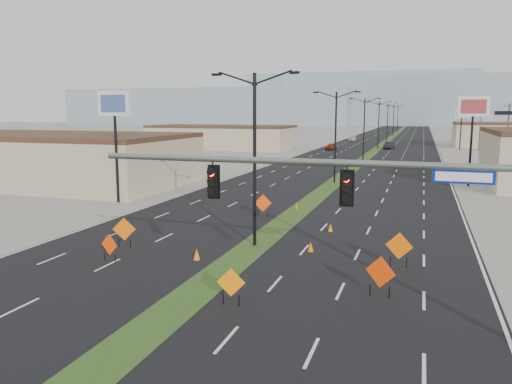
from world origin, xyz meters
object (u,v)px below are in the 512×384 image
(car_far, at_px, (352,139))
(construction_sign_1, at_px, (124,230))
(streetlight_5, at_px, (393,120))
(construction_sign_2, at_px, (263,204))
(streetlight_6, at_px, (398,118))
(cone_0, at_px, (197,254))
(pole_sign_east_near, at_px, (473,113))
(streetlight_0, at_px, (255,154))
(pole_sign_west, at_px, (114,112))
(car_left, at_px, (331,147))
(construction_sign_3, at_px, (231,284))
(cone_3, at_px, (296,206))
(streetlight_4, at_px, (387,121))
(car_mid, at_px, (389,145))
(cone_1, at_px, (330,228))
(construction_sign_4, at_px, (399,247))
(streetlight_1, at_px, (336,134))
(signal_mast, at_px, (402,204))
(cone_2, at_px, (311,247))
(construction_sign_0, at_px, (109,246))
(streetlight_2, at_px, (364,127))
(streetlight_3, at_px, (379,123))
(pole_sign_east_far, at_px, (462,117))
(construction_sign_5, at_px, (380,273))

(car_far, bearing_deg, construction_sign_1, -89.84)
(streetlight_5, relative_size, construction_sign_2, 5.76)
(streetlight_6, distance_m, cone_0, 171.75)
(pole_sign_east_near, bearing_deg, construction_sign_2, -128.40)
(streetlight_0, relative_size, pole_sign_west, 1.05)
(car_left, relative_size, construction_sign_1, 2.30)
(construction_sign_3, xyz_separation_m, cone_3, (-2.36, 20.78, -0.66))
(streetlight_4, bearing_deg, car_far, -165.97)
(car_far, height_order, construction_sign_3, construction_sign_3)
(construction_sign_2, distance_m, cone_0, 11.59)
(car_mid, xyz_separation_m, cone_1, (1.18, -77.94, -0.49))
(construction_sign_2, xyz_separation_m, construction_sign_4, (10.26, -9.56, 0.06))
(car_left, xyz_separation_m, construction_sign_1, (1.74, -79.08, 0.36))
(pole_sign_east_near, bearing_deg, streetlight_4, 97.17)
(streetlight_0, relative_size, streetlight_4, 1.00)
(streetlight_1, bearing_deg, construction_sign_3, -86.91)
(signal_mast, xyz_separation_m, construction_sign_2, (-10.56, 17.90, -3.77))
(car_far, height_order, cone_3, car_far)
(construction_sign_1, bearing_deg, cone_2, -2.58)
(streetlight_4, distance_m, car_mid, 29.58)
(construction_sign_2, bearing_deg, cone_1, -46.14)
(construction_sign_0, bearing_deg, construction_sign_3, -11.11)
(streetlight_1, bearing_deg, construction_sign_2, -95.68)
(construction_sign_4, bearing_deg, car_mid, 105.25)
(streetlight_1, relative_size, cone_3, 18.83)
(car_left, bearing_deg, streetlight_2, -59.20)
(signal_mast, distance_m, streetlight_0, 13.18)
(construction_sign_4, xyz_separation_m, pole_sign_west, (-24.22, 11.60, 6.74))
(streetlight_3, xyz_separation_m, construction_sign_2, (-2.00, -76.10, -4.39))
(streetlight_3, bearing_deg, streetlight_0, -90.00)
(construction_sign_0, relative_size, pole_sign_east_far, 0.17)
(construction_sign_2, relative_size, cone_2, 3.01)
(car_left, bearing_deg, construction_sign_0, -80.87)
(signal_mast, relative_size, construction_sign_4, 8.89)
(construction_sign_4, bearing_deg, pole_sign_east_far, 95.85)
(streetlight_1, height_order, car_far, streetlight_1)
(construction_sign_5, distance_m, pole_sign_west, 29.42)
(streetlight_5, relative_size, construction_sign_1, 5.59)
(construction_sign_3, bearing_deg, car_left, 87.50)
(pole_sign_east_near, bearing_deg, streetlight_5, 94.73)
(streetlight_1, relative_size, streetlight_2, 1.00)
(streetlight_0, relative_size, streetlight_2, 1.00)
(streetlight_5, bearing_deg, pole_sign_west, -97.00)
(streetlight_1, distance_m, streetlight_5, 112.00)
(streetlight_6, xyz_separation_m, cone_2, (3.41, -168.18, -5.13))
(car_far, distance_m, cone_2, 110.64)
(streetlight_3, bearing_deg, streetlight_2, -90.00)
(streetlight_5, xyz_separation_m, pole_sign_east_near, (14.00, -109.97, 2.27))
(construction_sign_3, height_order, pole_sign_west, pole_sign_west)
(car_far, relative_size, cone_1, 8.81)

